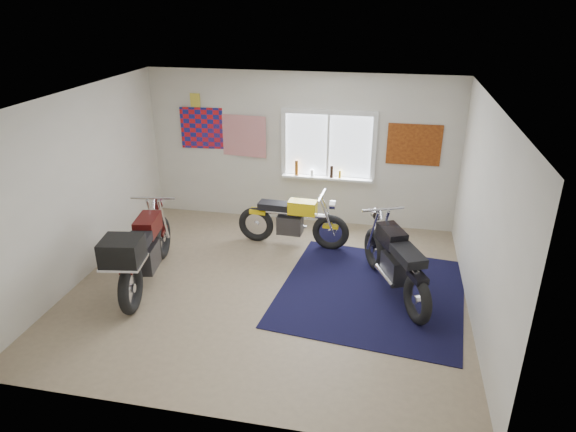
% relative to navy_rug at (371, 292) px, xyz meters
% --- Properties ---
extents(ground, '(5.50, 5.50, 0.00)m').
position_rel_navy_rug_xyz_m(ground, '(-1.46, -0.17, -0.01)').
color(ground, '#9E896B').
rests_on(ground, ground).
extents(room_shell, '(5.50, 5.50, 5.50)m').
position_rel_navy_rug_xyz_m(room_shell, '(-1.46, -0.17, 1.63)').
color(room_shell, white).
rests_on(room_shell, ground).
extents(navy_rug, '(2.77, 2.86, 0.01)m').
position_rel_navy_rug_xyz_m(navy_rug, '(0.00, 0.00, 0.00)').
color(navy_rug, black).
rests_on(navy_rug, ground).
extents(window_assembly, '(1.66, 0.17, 1.26)m').
position_rel_navy_rug_xyz_m(window_assembly, '(-0.96, 2.30, 1.36)').
color(window_assembly, white).
rests_on(window_assembly, room_shell).
extents(oil_bottles, '(0.84, 0.07, 0.28)m').
position_rel_navy_rug_xyz_m(oil_bottles, '(-1.19, 2.23, 1.01)').
color(oil_bottles, '#8E4B14').
rests_on(oil_bottles, window_assembly).
extents(flag_display, '(1.60, 0.10, 1.17)m').
position_rel_navy_rug_xyz_m(flag_display, '(-3.36, 2.31, 2.14)').
color(flag_display, red).
rests_on(flag_display, room_shell).
extents(triumph_poster, '(0.90, 0.03, 0.70)m').
position_rel_navy_rug_xyz_m(triumph_poster, '(0.49, 2.31, 1.54)').
color(triumph_poster, '#A54C14').
rests_on(triumph_poster, room_shell).
extents(yellow_triumph, '(1.89, 0.57, 0.95)m').
position_rel_navy_rug_xyz_m(yellow_triumph, '(-1.39, 1.27, 0.41)').
color(yellow_triumph, black).
rests_on(yellow_triumph, ground).
extents(black_chrome_bike, '(1.01, 1.96, 1.07)m').
position_rel_navy_rug_xyz_m(black_chrome_bike, '(0.29, 0.07, 0.46)').
color(black_chrome_bike, black).
rests_on(black_chrome_bike, navy_rug).
extents(maroon_tourer, '(0.84, 2.21, 1.12)m').
position_rel_navy_rug_xyz_m(maroon_tourer, '(-3.18, -0.52, 0.58)').
color(maroon_tourer, black).
rests_on(maroon_tourer, ground).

